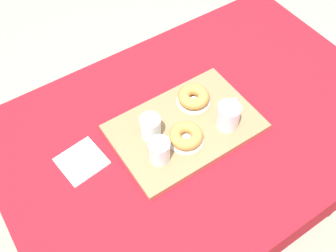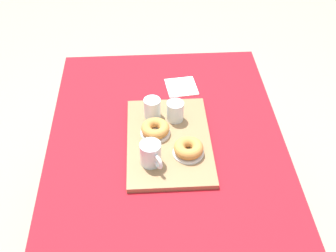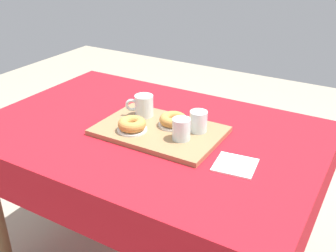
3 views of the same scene
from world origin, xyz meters
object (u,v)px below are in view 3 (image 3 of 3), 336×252
object	(u,v)px
water_glass_near	(181,130)
water_glass_far	(198,122)
serving_tray	(159,131)
donut_plate_left	(173,125)
paper_napkin	(235,165)
sugar_donut_left	(173,119)
donut_plate_right	(132,130)
sugar_donut_right	(132,124)
dining_table	(149,151)
tea_mug_left	(144,106)

from	to	relation	value
water_glass_near	water_glass_far	bearing A→B (deg)	-105.52
serving_tray	donut_plate_left	distance (m)	0.06
donut_plate_left	paper_napkin	xyz separation A→B (m)	(-0.30, 0.12, -0.02)
sugar_donut_left	donut_plate_right	size ratio (longest dim) A/B	0.95
serving_tray	sugar_donut_right	bearing A→B (deg)	39.51
donut_plate_right	water_glass_near	bearing A→B (deg)	-169.98
dining_table	donut_plate_right	size ratio (longest dim) A/B	11.76
donut_plate_left	donut_plate_right	xyz separation A→B (m)	(0.11, 0.11, 0.00)
tea_mug_left	dining_table	bearing A→B (deg)	135.20
serving_tray	donut_plate_right	xyz separation A→B (m)	(0.08, 0.07, 0.01)
dining_table	donut_plate_left	xyz separation A→B (m)	(-0.09, -0.04, 0.12)
serving_tray	water_glass_far	size ratio (longest dim) A/B	5.89
paper_napkin	donut_plate_left	bearing A→B (deg)	-22.02
water_glass_far	donut_plate_left	world-z (taller)	water_glass_far
dining_table	donut_plate_right	xyz separation A→B (m)	(0.02, 0.07, 0.12)
tea_mug_left	paper_napkin	size ratio (longest dim) A/B	0.81
water_glass_near	sugar_donut_right	xyz separation A→B (m)	(0.19, 0.03, -0.01)
water_glass_near	serving_tray	bearing A→B (deg)	-15.81
tea_mug_left	donut_plate_right	world-z (taller)	tea_mug_left
sugar_donut_left	donut_plate_left	bearing A→B (deg)	0.00
water_glass_near	sugar_donut_left	size ratio (longest dim) A/B	0.75
donut_plate_left	paper_napkin	distance (m)	0.33
water_glass_far	sugar_donut_right	distance (m)	0.25
serving_tray	water_glass_far	bearing A→B (deg)	-157.50
donut_plate_right	sugar_donut_right	bearing A→B (deg)	0.00
serving_tray	water_glass_far	world-z (taller)	water_glass_far
tea_mug_left	water_glass_far	bearing A→B (deg)	177.10
serving_tray	sugar_donut_left	world-z (taller)	sugar_donut_left
serving_tray	sugar_donut_right	distance (m)	0.11
donut_plate_left	sugar_donut_left	size ratio (longest dim) A/B	1.06
water_glass_far	donut_plate_right	distance (m)	0.25
donut_plate_left	sugar_donut_left	bearing A→B (deg)	0.00
dining_table	paper_napkin	distance (m)	0.41
water_glass_near	paper_napkin	world-z (taller)	water_glass_near
serving_tray	donut_plate_right	bearing A→B (deg)	39.51
water_glass_near	sugar_donut_right	world-z (taller)	water_glass_near
sugar_donut_left	sugar_donut_right	world-z (taller)	sugar_donut_right
water_glass_far	sugar_donut_left	world-z (taller)	water_glass_far
serving_tray	donut_plate_right	distance (m)	0.10
water_glass_far	paper_napkin	xyz separation A→B (m)	(-0.20, 0.13, -0.05)
dining_table	donut_plate_right	bearing A→B (deg)	71.82
dining_table	water_glass_far	bearing A→B (deg)	-165.93
tea_mug_left	water_glass_near	distance (m)	0.25
sugar_donut_left	paper_napkin	xyz separation A→B (m)	(-0.30, 0.12, -0.04)
water_glass_near	donut_plate_left	xyz separation A→B (m)	(0.08, -0.08, -0.03)
water_glass_far	sugar_donut_left	bearing A→B (deg)	4.20
serving_tray	dining_table	bearing A→B (deg)	-8.76
tea_mug_left	paper_napkin	bearing A→B (deg)	162.41
serving_tray	tea_mug_left	bearing A→B (deg)	-30.77
water_glass_far	sugar_donut_left	distance (m)	0.10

